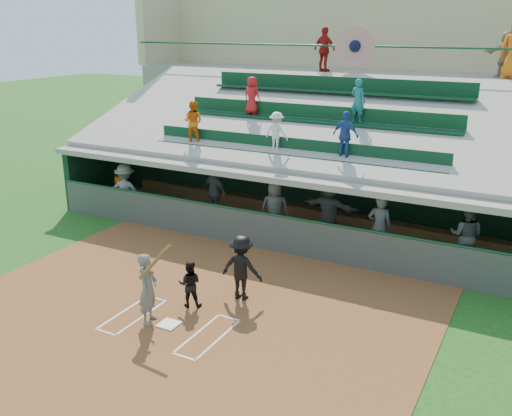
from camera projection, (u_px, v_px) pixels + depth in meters
The scene contains 21 objects.
ground at pixel (169, 326), 12.67m from camera, with size 100.00×100.00×0.00m, color #1A4C15.
dirt_slab at pixel (182, 315), 13.08m from camera, with size 11.00×9.00×0.02m, color brown.
home_plate at pixel (169, 324), 12.65m from camera, with size 0.43×0.43×0.03m, color silver.
batters_box_chalk at pixel (169, 325), 12.66m from camera, with size 2.65×1.85×0.01m.
dugout_floor at pixel (294, 231), 18.33m from camera, with size 16.00×3.50×0.04m, color gray.
concourse_slab at pixel (363, 129), 23.30m from camera, with size 20.00×3.00×4.60m, color gray.
grandstand at pixel (337, 142), 20.81m from camera, with size 20.40×10.40×7.80m.
batter_at_plate at pixel (148, 288), 12.54m from camera, with size 0.90×0.76×1.95m.
catcher at pixel (190, 284), 13.35m from camera, with size 0.55×0.43×1.13m, color black.
home_umpire at pixel (242, 267), 13.67m from camera, with size 1.04×0.60×1.61m, color black.
dugout_bench at pixel (314, 215), 19.19m from camera, with size 15.06×0.45×0.45m, color brown.
white_table at pixel (122, 199), 20.32m from camera, with size 0.89×0.67×0.78m, color white.
water_cooler at pixel (121, 182), 20.21m from camera, with size 0.44×0.44×0.44m, color #DE620D.
dugout_player_a at pixel (126, 191), 19.34m from camera, with size 1.21×0.69×1.87m, color #5D615B.
dugout_player_b at pixel (215, 192), 19.19m from camera, with size 1.10×0.46×1.88m, color #5A5C56.
dugout_player_c at pixel (275, 209), 17.62m from camera, with size 0.88×0.57×1.80m, color #565853.
dugout_player_d at pixel (329, 209), 17.32m from camera, with size 1.81×0.58×1.95m, color #585A55.
dugout_player_e at pixel (379, 227), 16.00m from camera, with size 0.67×0.44×1.83m, color #5B5D58.
dugout_player_f at pixel (466, 235), 15.39m from camera, with size 0.88×0.69×1.81m, color #5D605B.
concourse_staff_a at pixel (325, 49), 21.96m from camera, with size 0.99×0.41×1.69m, color #A11612.
concourse_staff_c at pixel (506, 54), 19.77m from camera, with size 1.46×0.47×1.58m, color tan.
Camera 1 is at (6.97, -9.03, 6.40)m, focal length 40.00 mm.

